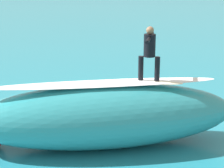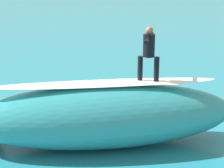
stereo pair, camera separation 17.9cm
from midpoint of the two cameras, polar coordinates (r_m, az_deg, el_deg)
ground_plane at (r=14.23m, az=2.34°, el=-5.54°), size 120.00×120.00×0.00m
wave_crest at (r=12.11m, az=-0.79°, el=-4.59°), size 8.43×4.74×1.98m
wave_foam_lip at (r=11.78m, az=-0.81°, el=0.08°), size 6.80×2.94×0.08m
surfboard_riding at (r=12.01m, az=5.61°, el=0.32°), size 2.08×0.53×0.08m
surfer_riding at (r=11.77m, az=5.75°, el=4.94°), size 0.65×1.55×1.63m
surfboard_paddling at (r=15.58m, az=-3.67°, el=-3.37°), size 2.46×0.74×0.09m
surfer_paddling at (r=15.57m, az=-4.10°, el=-2.74°), size 1.59×0.41×0.28m
foam_patch_near at (r=15.21m, az=-8.83°, el=-3.88°), size 1.01×0.87×0.18m
foam_patch_mid at (r=16.28m, az=-5.65°, el=-2.50°), size 1.03×0.88×0.10m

